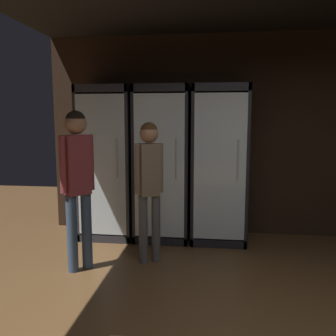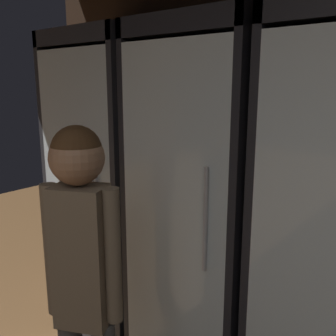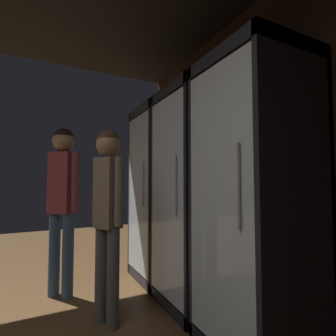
% 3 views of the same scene
% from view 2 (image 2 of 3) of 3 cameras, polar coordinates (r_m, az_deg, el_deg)
% --- Properties ---
extents(cooler_far_left, '(0.72, 0.69, 2.07)m').
position_cam_2_polar(cooler_far_left, '(2.67, -7.21, -3.37)').
color(cooler_far_left, '#2B2B30').
rests_on(cooler_far_left, ground).
extents(cooler_left, '(0.72, 0.69, 2.07)m').
position_cam_2_polar(cooler_left, '(2.21, 6.60, -6.79)').
color(cooler_left, black).
rests_on(cooler_left, ground).
extents(shopper_near, '(0.30, 0.23, 1.60)m').
position_cam_2_polar(shopper_near, '(1.61, -12.76, -15.13)').
color(shopper_near, '#4C4C4C').
rests_on(shopper_near, ground).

